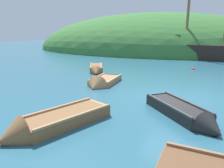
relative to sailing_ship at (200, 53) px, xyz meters
name	(u,v)px	position (x,y,z in m)	size (l,w,h in m)	color
ground_plane	(175,101)	(-0.78, -17.19, -0.63)	(120.00, 120.00, 0.00)	#285B70
shore_hill	(152,50)	(-8.02, 10.86, -0.63)	(43.08, 27.52, 12.57)	#387033
sailing_ship	(200,53)	(0.00, 0.00, 0.00)	(14.95, 4.89, 12.18)	black
rowboat_far	(185,115)	(-0.24, -19.10, -0.49)	(3.05, 3.18, 0.93)	black
rowboat_outer_left	(102,83)	(-5.06, -15.83, -0.54)	(1.35, 3.06, 1.19)	#9E7047
rowboat_near_dock	(51,124)	(-4.08, -21.57, -0.50)	(2.41, 3.84, 1.12)	brown
rowboat_center	(96,70)	(-7.31, -12.16, -0.48)	(2.27, 3.35, 0.86)	brown
buoy_red	(193,70)	(-0.36, -8.25, -0.63)	(0.30, 0.30, 0.30)	red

